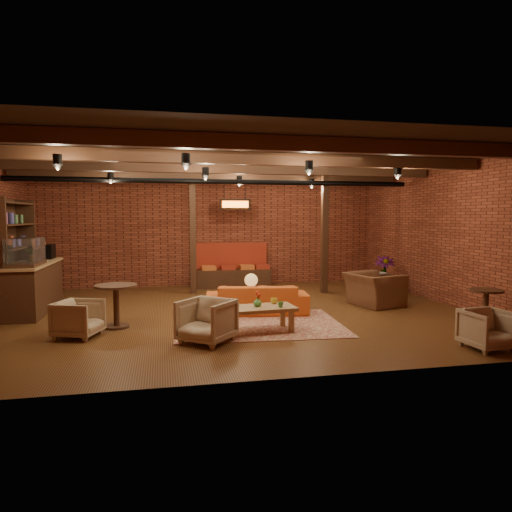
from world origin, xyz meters
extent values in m
plane|color=#361C0D|center=(0.00, 0.00, 0.00)|extent=(10.00, 10.00, 0.00)
cube|color=black|center=(0.00, 0.00, 3.20)|extent=(10.00, 8.00, 0.02)
cube|color=maroon|center=(0.00, 4.00, 1.60)|extent=(10.00, 0.02, 3.20)
cube|color=maroon|center=(0.00, -4.00, 1.60)|extent=(10.00, 0.02, 3.20)
cube|color=maroon|center=(5.00, 0.00, 1.60)|extent=(0.02, 8.00, 3.20)
cylinder|color=black|center=(0.00, 1.60, 2.85)|extent=(9.60, 0.12, 0.12)
cube|color=#311F10|center=(-0.60, 2.60, 1.60)|extent=(0.16, 0.16, 3.20)
cube|color=#311F10|center=(2.80, 2.00, 1.60)|extent=(0.16, 0.16, 3.20)
imported|color=#337F33|center=(-4.00, 1.20, 1.22)|extent=(0.35, 0.39, 0.30)
cube|color=orange|center=(0.60, 3.10, 2.35)|extent=(0.86, 0.06, 0.30)
cube|color=maroon|center=(0.36, -1.15, 0.01)|extent=(3.21, 2.55, 0.01)
imported|color=#C14F1A|center=(0.53, -0.17, 0.31)|extent=(2.20, 1.11, 0.61)
cube|color=olive|center=(0.25, -1.64, 0.41)|extent=(1.33, 0.74, 0.06)
cube|color=olive|center=(-0.27, -1.91, 0.19)|extent=(0.08, 0.08, 0.38)
cube|color=olive|center=(0.80, -1.82, 0.19)|extent=(0.08, 0.08, 0.38)
cube|color=olive|center=(-0.30, -1.46, 0.19)|extent=(0.08, 0.08, 0.38)
cube|color=olive|center=(0.76, -1.37, 0.19)|extent=(0.08, 0.08, 0.38)
imported|color=gold|center=(-0.20, -1.83, 0.49)|extent=(0.14, 0.14, 0.10)
imported|color=#459544|center=(0.62, -1.76, 0.49)|extent=(0.11, 0.11, 0.10)
imported|color=gold|center=(0.59, -1.41, 0.49)|extent=(0.14, 0.14, 0.10)
imported|color=#459544|center=(-0.18, -1.47, 0.47)|extent=(0.24, 0.24, 0.06)
imported|color=#459544|center=(0.24, -1.59, 0.50)|extent=(0.13, 0.13, 0.12)
sphere|color=red|center=(0.24, -1.59, 0.64)|extent=(0.10, 0.10, 0.10)
cube|color=#311F10|center=(0.39, -0.25, 0.48)|extent=(0.47, 0.47, 0.04)
cylinder|color=#311F10|center=(0.39, -0.25, 0.23)|extent=(0.03, 0.03, 0.47)
cylinder|color=#9B6333|center=(0.39, -0.25, 0.51)|extent=(0.14, 0.14, 0.02)
cylinder|color=#9B6333|center=(0.39, -0.25, 0.58)|extent=(0.04, 0.04, 0.19)
sphere|color=#C57D2E|center=(0.39, -0.25, 0.72)|extent=(0.27, 0.27, 0.27)
cylinder|color=#311F10|center=(-2.22, -0.84, 0.77)|extent=(0.76, 0.76, 0.04)
cylinder|color=#311F10|center=(-2.22, -0.84, 0.39)|extent=(0.11, 0.11, 0.74)
cylinder|color=#311F10|center=(-2.22, -0.84, 0.02)|extent=(0.45, 0.45, 0.04)
imported|color=beige|center=(-2.78, -1.39, 0.34)|extent=(0.81, 0.84, 0.69)
imported|color=beige|center=(-0.71, -2.16, 0.39)|extent=(1.03, 1.02, 0.78)
imported|color=brown|center=(3.30, 0.10, 0.50)|extent=(0.98, 1.28, 1.00)
cube|color=#311F10|center=(4.00, 1.31, 0.55)|extent=(0.51, 0.51, 0.05)
cylinder|color=#311F10|center=(4.00, 1.31, 0.26)|extent=(0.05, 0.05, 0.52)
imported|color=#311F10|center=(4.00, 1.31, 0.58)|extent=(0.19, 0.25, 0.03)
cylinder|color=#311F10|center=(4.40, -2.15, 0.67)|extent=(0.59, 0.59, 0.04)
cylinder|color=#311F10|center=(4.40, -2.15, 0.34)|extent=(0.09, 0.09, 0.65)
cylinder|color=#311F10|center=(4.40, -2.15, 0.02)|extent=(0.35, 0.35, 0.04)
imported|color=beige|center=(3.45, -3.40, 0.33)|extent=(0.69, 0.66, 0.67)
imported|color=#4C7F4C|center=(4.40, 1.76, 1.45)|extent=(2.10, 2.10, 2.89)
camera|label=1|loc=(-1.39, -9.35, 2.03)|focal=32.00mm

